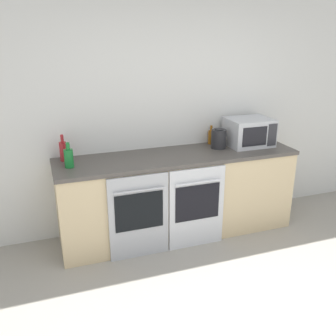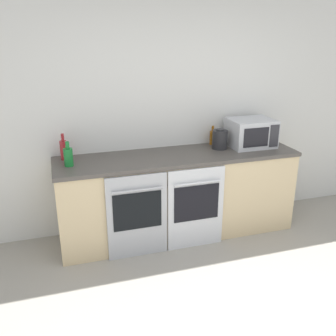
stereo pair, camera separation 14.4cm
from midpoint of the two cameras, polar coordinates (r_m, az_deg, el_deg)
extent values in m
cube|color=silver|center=(4.20, 1.04, 8.31)|extent=(10.00, 0.06, 2.60)
cube|color=#D1B789|center=(4.15, 2.49, -4.33)|extent=(2.57, 0.65, 0.89)
cube|color=#4C4742|center=(3.98, 2.59, 1.77)|extent=(2.59, 0.67, 0.04)
cube|color=#A8AAAF|center=(3.72, -3.58, -7.43)|extent=(0.60, 0.03, 0.88)
cube|color=black|center=(3.67, -3.54, -6.58)|extent=(0.48, 0.01, 0.39)
cylinder|color=#A8AAAF|center=(3.56, -3.53, -3.44)|extent=(0.49, 0.02, 0.02)
cube|color=silver|center=(3.89, 5.32, -6.18)|extent=(0.60, 0.03, 0.88)
cube|color=black|center=(3.85, 5.45, -5.35)|extent=(0.48, 0.01, 0.39)
cylinder|color=silver|center=(3.74, 5.69, -2.32)|extent=(0.49, 0.02, 0.02)
cube|color=#B7BABF|center=(4.36, 13.41, 5.26)|extent=(0.49, 0.40, 0.31)
cube|color=black|center=(4.17, 14.26, 4.53)|extent=(0.30, 0.01, 0.21)
cube|color=#2D2D33|center=(4.29, 16.82, 4.70)|extent=(0.11, 0.01, 0.25)
cylinder|color=#8C5114|center=(4.36, 7.74, 4.59)|extent=(0.07, 0.07, 0.16)
cylinder|color=#8C5114|center=(4.34, 7.80, 5.97)|extent=(0.03, 0.03, 0.06)
cylinder|color=#19722D|center=(3.71, -13.86, 1.60)|extent=(0.09, 0.09, 0.18)
cylinder|color=#19722D|center=(3.68, -14.02, 3.42)|extent=(0.04, 0.04, 0.07)
cylinder|color=maroon|center=(3.91, -14.58, 2.63)|extent=(0.07, 0.07, 0.20)
cylinder|color=maroon|center=(3.88, -14.76, 4.54)|extent=(0.03, 0.03, 0.08)
cylinder|color=#232326|center=(4.20, 8.89, 4.32)|extent=(0.17, 0.17, 0.21)
cylinder|color=#262628|center=(4.17, 8.97, 5.78)|extent=(0.09, 0.09, 0.01)
camera|label=1|loc=(0.07, -88.96, 0.38)|focal=40.00mm
camera|label=2|loc=(0.07, 91.04, -0.38)|focal=40.00mm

